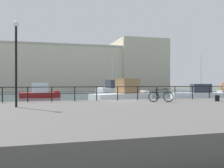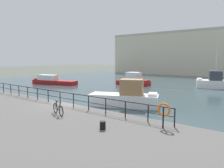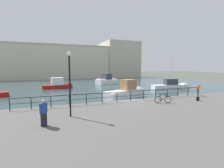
{
  "view_description": "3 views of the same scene",
  "coord_description": "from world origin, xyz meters",
  "px_view_note": "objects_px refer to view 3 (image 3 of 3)",
  "views": [
    {
      "loc": [
        -5.42,
        -18.62,
        2.35
      ],
      "look_at": [
        0.14,
        2.07,
        2.21
      ],
      "focal_mm": 39.06,
      "sensor_mm": 36.0,
      "label": 1
    },
    {
      "loc": [
        13.64,
        -11.76,
        4.73
      ],
      "look_at": [
        1.91,
        3.68,
        2.41
      ],
      "focal_mm": 33.46,
      "sensor_mm": 36.0,
      "label": 2
    },
    {
      "loc": [
        -8.66,
        -16.7,
        4.69
      ],
      "look_at": [
        -0.16,
        4.82,
        2.28
      ],
      "focal_mm": 26.88,
      "sensor_mm": 36.0,
      "label": 3
    }
  ],
  "objects_px": {
    "parked_bicycle": "(163,99)",
    "life_ring_stand": "(198,88)",
    "quay_lamp_post": "(70,76)",
    "standing_person": "(44,113)",
    "moored_white_yacht": "(107,80)",
    "harbor_building": "(82,62)",
    "moored_small_launch": "(171,86)",
    "moored_blue_motorboat": "(126,92)",
    "moored_red_daysailer": "(57,84)",
    "mooring_bollard": "(198,99)"
  },
  "relations": [
    {
      "from": "standing_person",
      "to": "moored_blue_motorboat",
      "type": "bearing_deg",
      "value": -104.69
    },
    {
      "from": "moored_blue_motorboat",
      "to": "moored_white_yacht",
      "type": "bearing_deg",
      "value": 55.4
    },
    {
      "from": "moored_white_yacht",
      "to": "moored_blue_motorboat",
      "type": "bearing_deg",
      "value": 61.58
    },
    {
      "from": "parked_bicycle",
      "to": "quay_lamp_post",
      "type": "relative_size",
      "value": 0.36
    },
    {
      "from": "moored_small_launch",
      "to": "quay_lamp_post",
      "type": "xyz_separation_m",
      "value": [
        -22.43,
        -15.14,
        3.28
      ]
    },
    {
      "from": "moored_blue_motorboat",
      "to": "life_ring_stand",
      "type": "xyz_separation_m",
      "value": [
        6.89,
        -6.69,
        1.01
      ]
    },
    {
      "from": "mooring_bollard",
      "to": "standing_person",
      "type": "bearing_deg",
      "value": -171.79
    },
    {
      "from": "moored_red_daysailer",
      "to": "parked_bicycle",
      "type": "height_order",
      "value": "moored_red_daysailer"
    },
    {
      "from": "harbor_building",
      "to": "parked_bicycle",
      "type": "xyz_separation_m",
      "value": [
        -3.4,
        -58.21,
        -5.16
      ]
    },
    {
      "from": "moored_white_yacht",
      "to": "parked_bicycle",
      "type": "xyz_separation_m",
      "value": [
        -4.18,
        -28.54,
        0.36
      ]
    },
    {
      "from": "harbor_building",
      "to": "moored_small_launch",
      "type": "distance_m",
      "value": 45.71
    },
    {
      "from": "life_ring_stand",
      "to": "standing_person",
      "type": "distance_m",
      "value": 18.59
    },
    {
      "from": "parked_bicycle",
      "to": "standing_person",
      "type": "relative_size",
      "value": 1.01
    },
    {
      "from": "moored_white_yacht",
      "to": "moored_red_daysailer",
      "type": "bearing_deg",
      "value": 2.23
    },
    {
      "from": "parked_bicycle",
      "to": "life_ring_stand",
      "type": "distance_m",
      "value": 7.05
    },
    {
      "from": "moored_small_launch",
      "to": "moored_white_yacht",
      "type": "height_order",
      "value": "moored_white_yacht"
    },
    {
      "from": "harbor_building",
      "to": "life_ring_stand",
      "type": "relative_size",
      "value": 43.17
    },
    {
      "from": "moored_small_launch",
      "to": "moored_white_yacht",
      "type": "relative_size",
      "value": 1.09
    },
    {
      "from": "moored_white_yacht",
      "to": "quay_lamp_post",
      "type": "relative_size",
      "value": 1.55
    },
    {
      "from": "moored_red_daysailer",
      "to": "standing_person",
      "type": "height_order",
      "value": "standing_person"
    },
    {
      "from": "moored_small_launch",
      "to": "moored_blue_motorboat",
      "type": "relative_size",
      "value": 1.14
    },
    {
      "from": "life_ring_stand",
      "to": "quay_lamp_post",
      "type": "bearing_deg",
      "value": -169.57
    },
    {
      "from": "moored_white_yacht",
      "to": "life_ring_stand",
      "type": "height_order",
      "value": "moored_white_yacht"
    },
    {
      "from": "parked_bicycle",
      "to": "harbor_building",
      "type": "bearing_deg",
      "value": 104.12
    },
    {
      "from": "moored_small_launch",
      "to": "mooring_bollard",
      "type": "distance_m",
      "value": 16.79
    },
    {
      "from": "moored_white_yacht",
      "to": "life_ring_stand",
      "type": "bearing_deg",
      "value": 79.16
    },
    {
      "from": "moored_small_launch",
      "to": "moored_blue_motorboat",
      "type": "height_order",
      "value": "moored_small_launch"
    },
    {
      "from": "moored_white_yacht",
      "to": "moored_red_daysailer",
      "type": "xyz_separation_m",
      "value": [
        -12.94,
        -4.37,
        -0.14
      ]
    },
    {
      "from": "moored_small_launch",
      "to": "moored_white_yacht",
      "type": "bearing_deg",
      "value": 128.55
    },
    {
      "from": "moored_small_launch",
      "to": "moored_red_daysailer",
      "type": "xyz_separation_m",
      "value": [
        -21.77,
        10.26,
        0.12
      ]
    },
    {
      "from": "moored_small_launch",
      "to": "mooring_bollard",
      "type": "height_order",
      "value": "moored_small_launch"
    },
    {
      "from": "moored_white_yacht",
      "to": "moored_blue_motorboat",
      "type": "relative_size",
      "value": 1.05
    },
    {
      "from": "life_ring_stand",
      "to": "standing_person",
      "type": "xyz_separation_m",
      "value": [
        -18.06,
        -4.44,
        -0.11
      ]
    },
    {
      "from": "harbor_building",
      "to": "parked_bicycle",
      "type": "relative_size",
      "value": 35.34
    },
    {
      "from": "moored_white_yacht",
      "to": "quay_lamp_post",
      "type": "xyz_separation_m",
      "value": [
        -13.6,
        -29.77,
        3.02
      ]
    },
    {
      "from": "moored_small_launch",
      "to": "moored_white_yacht",
      "type": "xyz_separation_m",
      "value": [
        -8.83,
        14.63,
        0.26
      ]
    },
    {
      "from": "moored_red_daysailer",
      "to": "life_ring_stand",
      "type": "height_order",
      "value": "life_ring_stand"
    },
    {
      "from": "harbor_building",
      "to": "moored_small_launch",
      "type": "bearing_deg",
      "value": -77.76
    },
    {
      "from": "moored_blue_motorboat",
      "to": "parked_bicycle",
      "type": "bearing_deg",
      "value": -112.04
    },
    {
      "from": "quay_lamp_post",
      "to": "mooring_bollard",
      "type": "bearing_deg",
      "value": 3.31
    },
    {
      "from": "life_ring_stand",
      "to": "quay_lamp_post",
      "type": "distance_m",
      "value": 16.63
    },
    {
      "from": "moored_red_daysailer",
      "to": "quay_lamp_post",
      "type": "bearing_deg",
      "value": -96.13
    },
    {
      "from": "moored_blue_motorboat",
      "to": "parked_bicycle",
      "type": "xyz_separation_m",
      "value": [
        0.09,
        -8.44,
        0.42
      ]
    },
    {
      "from": "parked_bicycle",
      "to": "moored_blue_motorboat",
      "type": "bearing_deg",
      "value": 108.04
    },
    {
      "from": "moored_blue_motorboat",
      "to": "mooring_bollard",
      "type": "height_order",
      "value": "moored_blue_motorboat"
    },
    {
      "from": "harbor_building",
      "to": "standing_person",
      "type": "height_order",
      "value": "harbor_building"
    },
    {
      "from": "moored_red_daysailer",
      "to": "quay_lamp_post",
      "type": "xyz_separation_m",
      "value": [
        -0.65,
        -25.4,
        3.16
      ]
    },
    {
      "from": "parked_bicycle",
      "to": "quay_lamp_post",
      "type": "height_order",
      "value": "quay_lamp_post"
    },
    {
      "from": "mooring_bollard",
      "to": "moored_white_yacht",
      "type": "bearing_deg",
      "value": 90.24
    },
    {
      "from": "harbor_building",
      "to": "moored_red_daysailer",
      "type": "distance_m",
      "value": 36.6
    }
  ]
}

